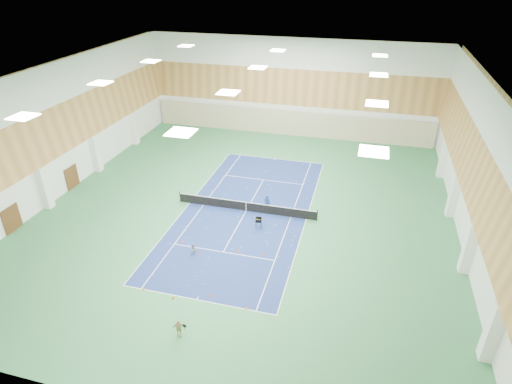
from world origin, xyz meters
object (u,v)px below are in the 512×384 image
Objects in this scene: tennis_net at (246,206)px; coach at (267,203)px; child_court at (194,249)px; child_apron at (179,328)px; ball_cart at (259,223)px.

coach is at bearing 18.61° from tennis_net.
tennis_net is 1.89m from coach.
tennis_net is at bearing 53.40° from child_court.
coach is 1.28× the size of child_apron.
coach is 1.72× the size of ball_cart.
child_apron reaches higher than ball_cart.
tennis_net is 10.37× the size of child_apron.
tennis_net reaches higher than ball_cart.
ball_cart is at bearing -52.56° from tennis_net.
ball_cart is (3.84, 4.99, -0.06)m from child_court.
ball_cart is at bearing 60.08° from child_apron.
child_apron is 1.35× the size of ball_cart.
tennis_net reaches higher than child_court.
child_apron is (0.15, -15.04, 0.07)m from tennis_net.
tennis_net is 12.29× the size of child_court.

